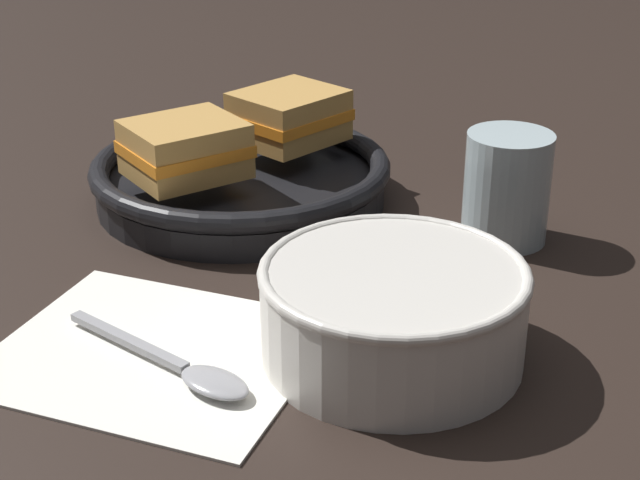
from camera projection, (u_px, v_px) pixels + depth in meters
name	position (u px, v px, depth m)	size (l,w,h in m)	color
ground_plane	(311.00, 317.00, 0.69)	(4.00, 4.00, 0.00)	black
napkin	(155.00, 351.00, 0.64)	(0.23, 0.21, 0.00)	white
soup_bowl	(393.00, 306.00, 0.62)	(0.17, 0.17, 0.07)	silver
spoon	(190.00, 370.00, 0.61)	(0.15, 0.09, 0.01)	#9E9EA3
skillet	(242.00, 178.00, 0.87)	(0.26, 0.37, 0.04)	black
sandwich_near_left	(185.00, 149.00, 0.81)	(0.12, 0.12, 0.05)	#C18E47
sandwich_near_right	(289.00, 116.00, 0.89)	(0.12, 0.12, 0.05)	#C18E47
drinking_glass	(507.00, 188.00, 0.79)	(0.07, 0.07, 0.09)	silver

